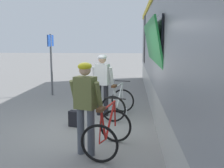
{
  "coord_description": "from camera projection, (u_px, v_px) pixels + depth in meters",
  "views": [
    {
      "loc": [
        0.98,
        -6.07,
        2.15
      ],
      "look_at": [
        0.47,
        0.61,
        1.05
      ],
      "focal_mm": 42.45,
      "sensor_mm": 36.0,
      "label": 1
    }
  ],
  "objects": [
    {
      "name": "platform_sign_post",
      "position": [
        51.0,
        54.0,
        10.33
      ],
      "size": [
        0.08,
        0.7,
        2.4
      ],
      "color": "#595B60",
      "rests_on": "ground"
    },
    {
      "name": "bicycle_far_red",
      "position": [
        108.0,
        132.0,
        5.13
      ],
      "size": [
        0.92,
        1.2,
        0.99
      ],
      "color": "black",
      "rests_on": "ground"
    },
    {
      "name": "cyclist_near_in_white",
      "position": [
        102.0,
        79.0,
        7.55
      ],
      "size": [
        0.66,
        0.41,
        1.76
      ],
      "color": "#232328",
      "rests_on": "ground"
    },
    {
      "name": "cyclist_far_in_olive",
      "position": [
        85.0,
        100.0,
        4.9
      ],
      "size": [
        0.66,
        0.45,
        1.76
      ],
      "color": "#4C515B",
      "rests_on": "ground"
    },
    {
      "name": "bicycle_near_white",
      "position": [
        118.0,
        103.0,
        7.51
      ],
      "size": [
        0.92,
        1.2,
        0.99
      ],
      "color": "black",
      "rests_on": "ground"
    },
    {
      "name": "train_car",
      "position": [
        208.0,
        47.0,
        7.28
      ],
      "size": [
        3.2,
        16.02,
        3.88
      ],
      "color": "gray",
      "rests_on": "ground"
    },
    {
      "name": "ground_plane",
      "position": [
        91.0,
        131.0,
        6.4
      ],
      "size": [
        80.0,
        80.0,
        0.0
      ],
      "primitive_type": "plane",
      "color": "gray"
    },
    {
      "name": "backpack_on_platform",
      "position": [
        75.0,
        119.0,
        6.69
      ],
      "size": [
        0.32,
        0.25,
        0.4
      ],
      "primitive_type": "cube",
      "rotation": [
        0.0,
        0.0,
        -0.28
      ],
      "color": "black",
      "rests_on": "ground"
    },
    {
      "name": "water_bottle_near_the_bikes",
      "position": [
        126.0,
        112.0,
        7.74
      ],
      "size": [
        0.08,
        0.08,
        0.2
      ],
      "primitive_type": "cylinder",
      "color": "silver",
      "rests_on": "ground"
    }
  ]
}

